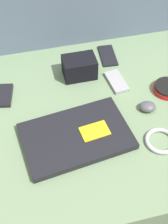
% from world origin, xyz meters
% --- Properties ---
extents(ground_plane, '(8.00, 8.00, 0.00)m').
position_xyz_m(ground_plane, '(0.00, 0.00, 0.00)').
color(ground_plane, '#4C4742').
extents(couch_seat, '(1.06, 0.78, 0.16)m').
position_xyz_m(couch_seat, '(0.00, 0.00, 0.08)').
color(couch_seat, slate).
rests_on(couch_seat, ground_plane).
extents(couch_backrest, '(1.06, 0.20, 0.54)m').
position_xyz_m(couch_backrest, '(0.00, 0.49, 0.27)').
color(couch_backrest, slate).
rests_on(couch_backrest, ground_plane).
extents(laptop, '(0.36, 0.26, 0.03)m').
position_xyz_m(laptop, '(-0.05, -0.09, 0.17)').
color(laptop, black).
rests_on(laptop, couch_seat).
extents(computer_mouse, '(0.07, 0.06, 0.03)m').
position_xyz_m(computer_mouse, '(0.22, -0.02, 0.17)').
color(computer_mouse, '#4C4C51').
rests_on(computer_mouse, couch_seat).
extents(speaker_puck, '(0.10, 0.10, 0.03)m').
position_xyz_m(speaker_puck, '(0.32, 0.04, 0.17)').
color(speaker_puck, red).
rests_on(speaker_puck, couch_seat).
extents(phone_silver, '(0.07, 0.12, 0.01)m').
position_xyz_m(phone_silver, '(0.16, 0.13, 0.17)').
color(phone_silver, '#99999E').
rests_on(phone_silver, couch_seat).
extents(phone_black, '(0.08, 0.12, 0.01)m').
position_xyz_m(phone_black, '(-0.26, 0.15, 0.17)').
color(phone_black, black).
rests_on(phone_black, couch_seat).
extents(phone_small, '(0.07, 0.13, 0.01)m').
position_xyz_m(phone_small, '(0.17, 0.28, 0.16)').
color(phone_small, black).
rests_on(phone_small, couch_seat).
extents(camera_pouch, '(0.12, 0.09, 0.08)m').
position_xyz_m(camera_pouch, '(0.03, 0.20, 0.20)').
color(camera_pouch, black).
rests_on(camera_pouch, couch_seat).
extents(cable_coil, '(0.10, 0.10, 0.01)m').
position_xyz_m(cable_coil, '(0.21, -0.16, 0.17)').
color(cable_coil, '#B2B2B7').
rests_on(cable_coil, couch_seat).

